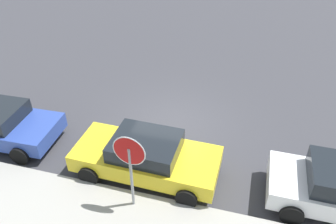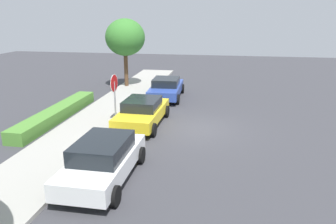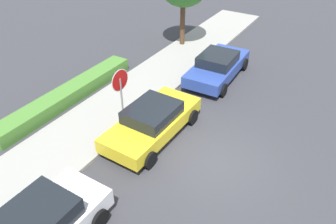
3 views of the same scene
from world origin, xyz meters
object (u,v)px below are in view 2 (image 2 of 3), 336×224
parked_car_blue (166,88)px  parked_car_white (103,159)px  parked_car_yellow (142,112)px  street_tree_near_corner (125,38)px  stop_sign (114,90)px

parked_car_blue → parked_car_white: bearing=179.7°
parked_car_yellow → parked_car_blue: same height
parked_car_blue → street_tree_near_corner: street_tree_near_corner is taller
stop_sign → parked_car_yellow: size_ratio=0.57×
stop_sign → parked_car_blue: size_ratio=0.56×
stop_sign → street_tree_near_corner: (8.50, 1.99, 1.94)m
parked_car_white → street_tree_near_corner: size_ratio=0.85×
parked_car_white → street_tree_near_corner: (14.24, 3.51, 2.99)m
parked_car_white → parked_car_blue: size_ratio=0.94×
stop_sign → street_tree_near_corner: street_tree_near_corner is taller
stop_sign → street_tree_near_corner: size_ratio=0.50×
parked_car_yellow → parked_car_white: bearing=-178.7°
stop_sign → parked_car_white: size_ratio=0.59×
parked_car_yellow → parked_car_blue: bearing=-1.9°
stop_sign → parked_car_white: (-5.75, -1.53, -1.04)m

